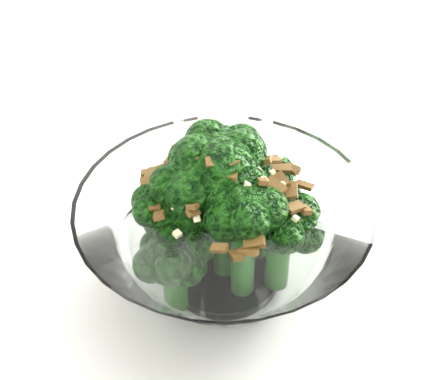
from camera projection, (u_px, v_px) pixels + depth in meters
table at (189, 238)px, 0.61m from camera, size 1.42×1.20×0.75m
broccoli_dish at (223, 231)px, 0.46m from camera, size 0.19×0.19×0.12m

